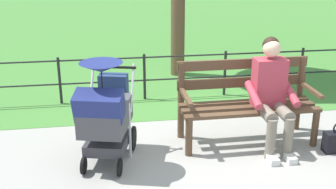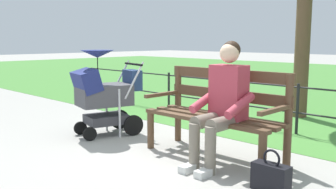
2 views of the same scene
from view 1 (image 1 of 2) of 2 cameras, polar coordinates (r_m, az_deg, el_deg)
ground_plane at (r=5.28m, az=5.54°, el=-6.49°), size 60.00×60.00×0.00m
grass_lawn at (r=13.63m, az=-3.49°, el=10.12°), size 40.00×16.00×0.01m
park_bench at (r=5.30m, az=10.03°, el=-0.45°), size 1.61×0.62×0.96m
person_on_bench at (r=5.12m, az=13.27°, el=0.40°), size 0.53×0.74×1.28m
stroller at (r=4.69m, az=-8.09°, el=-2.20°), size 0.69×0.97×1.15m
park_fence at (r=6.74m, az=6.40°, el=3.30°), size 8.63×0.04×0.70m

